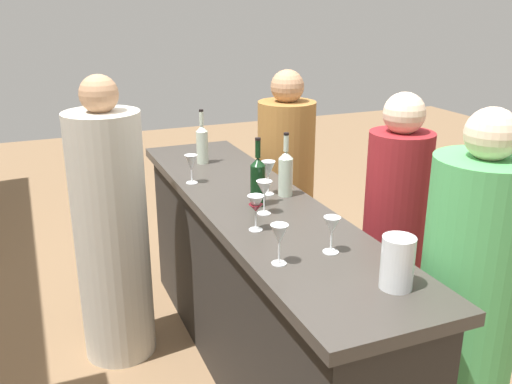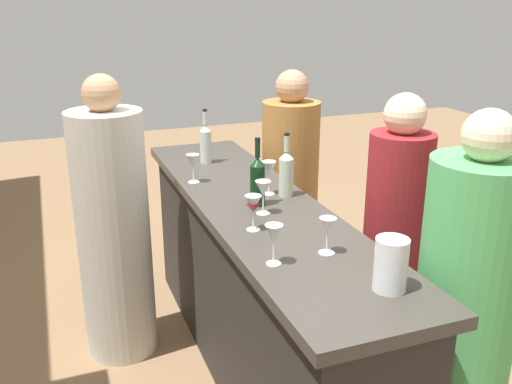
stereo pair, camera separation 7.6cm
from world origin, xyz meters
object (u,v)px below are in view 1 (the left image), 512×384
(water_pitcher, at_px, (397,263))
(person_left_guest, at_px, (466,316))
(wine_glass_far_right, at_px, (191,163))
(wine_glass_far_left, at_px, (256,205))
(wine_glass_near_left, at_px, (268,171))
(wine_bottle_second_left_clear_pale, at_px, (286,172))
(wine_glass_far_center, at_px, (279,236))
(person_server_behind, at_px, (112,234))
(wine_bottle_center_clear_pale, at_px, (202,143))
(wine_bottle_leftmost_dark_green, at_px, (258,180))
(wine_glass_near_center, at_px, (332,227))
(person_center_guest, at_px, (285,192))
(person_right_guest, at_px, (392,252))
(wine_glass_near_right, at_px, (264,190))

(water_pitcher, relative_size, person_left_guest, 0.12)
(wine_glass_far_right, relative_size, person_left_guest, 0.10)
(wine_glass_far_left, bearing_deg, wine_glass_near_left, -30.08)
(wine_bottle_second_left_clear_pale, xyz_separation_m, wine_glass_near_left, (0.05, 0.07, 0.00))
(wine_glass_far_right, bearing_deg, wine_glass_far_center, -178.57)
(wine_glass_far_right, distance_m, person_server_behind, 0.57)
(wine_glass_near_left, bearing_deg, wine_bottle_center_clear_pale, 11.45)
(wine_bottle_second_left_clear_pale, height_order, wine_glass_far_right, wine_bottle_second_left_clear_pale)
(wine_bottle_leftmost_dark_green, bearing_deg, wine_glass_far_right, 23.86)
(wine_glass_near_center, height_order, wine_glass_far_center, wine_glass_far_center)
(wine_bottle_second_left_clear_pale, height_order, person_center_guest, person_center_guest)
(wine_glass_near_left, height_order, person_center_guest, person_center_guest)
(wine_glass_near_center, bearing_deg, wine_glass_far_center, 93.68)
(wine_bottle_second_left_clear_pale, height_order, person_right_guest, person_right_guest)
(wine_glass_near_right, relative_size, person_left_guest, 0.10)
(person_right_guest, bearing_deg, wine_bottle_leftmost_dark_green, -11.67)
(wine_glass_near_left, bearing_deg, wine_glass_near_center, 176.12)
(wine_glass_far_center, bearing_deg, wine_glass_near_center, -86.32)
(wine_glass_near_left, distance_m, person_left_guest, 1.14)
(wine_bottle_leftmost_dark_green, height_order, wine_glass_far_center, wine_bottle_leftmost_dark_green)
(wine_bottle_second_left_clear_pale, xyz_separation_m, wine_glass_far_left, (-0.36, 0.31, -0.01))
(wine_glass_near_center, distance_m, wine_glass_far_right, 1.08)
(wine_bottle_leftmost_dark_green, relative_size, water_pitcher, 1.77)
(water_pitcher, xyz_separation_m, person_right_guest, (0.71, -0.52, -0.36))
(wine_glass_far_left, bearing_deg, person_left_guest, -129.64)
(wine_bottle_second_left_clear_pale, height_order, wine_glass_near_center, wine_bottle_second_left_clear_pale)
(wine_glass_near_center, relative_size, wine_glass_near_right, 0.93)
(wine_glass_near_center, xyz_separation_m, person_server_behind, (1.12, 0.69, -0.36))
(wine_glass_near_right, bearing_deg, wine_glass_far_right, 17.63)
(wine_bottle_second_left_clear_pale, relative_size, water_pitcher, 1.73)
(person_right_guest, bearing_deg, person_server_behind, -22.48)
(wine_glass_near_right, distance_m, wine_glass_far_center, 0.52)
(wine_bottle_leftmost_dark_green, relative_size, wine_glass_near_center, 2.24)
(wine_bottle_center_clear_pale, height_order, person_server_behind, person_server_behind)
(wine_glass_far_center, bearing_deg, person_right_guest, -64.19)
(wine_glass_far_left, distance_m, wine_glass_far_right, 0.73)
(wine_glass_near_right, xyz_separation_m, person_left_guest, (-0.73, -0.57, -0.38))
(wine_glass_near_left, relative_size, person_server_behind, 0.11)
(wine_glass_near_center, bearing_deg, wine_bottle_leftmost_dark_green, 5.59)
(water_pitcher, height_order, person_server_behind, person_server_behind)
(wine_glass_near_center, xyz_separation_m, person_right_guest, (0.38, -0.58, -0.37))
(wine_bottle_second_left_clear_pale, distance_m, wine_glass_near_left, 0.09)
(wine_bottle_center_clear_pale, distance_m, wine_glass_far_left, 1.08)
(wine_glass_near_right, relative_size, wine_glass_far_center, 1.00)
(wine_glass_near_right, relative_size, water_pitcher, 0.85)
(person_right_guest, bearing_deg, wine_glass_near_center, 40.60)
(wine_glass_near_left, xyz_separation_m, wine_glass_far_right, (0.32, 0.31, -0.02))
(wine_glass_near_center, relative_size, wine_glass_far_right, 0.95)
(wine_glass_near_right, xyz_separation_m, person_server_behind, (0.63, 0.62, -0.37))
(wine_bottle_center_clear_pale, distance_m, person_left_guest, 1.78)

